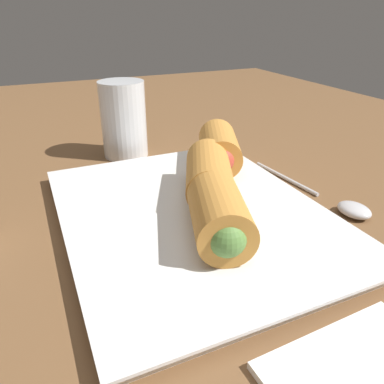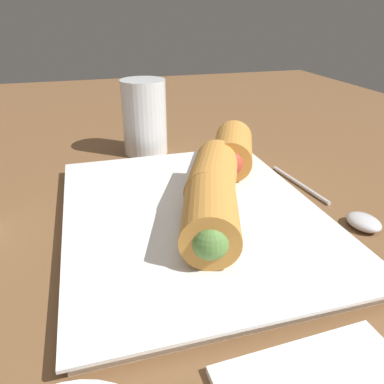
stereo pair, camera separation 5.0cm
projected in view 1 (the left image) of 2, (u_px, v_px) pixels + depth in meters
table_surface at (165, 220)px, 42.85cm from camera, size 180.00×140.00×2.00cm
serving_plate at (192, 215)px, 40.42cm from camera, size 33.80×26.58×1.50cm
roll_front_left at (209, 176)px, 41.51cm from camera, size 11.12×8.73×5.15cm
roll_front_right at (220, 215)px, 33.76cm from camera, size 11.13×8.00×5.15cm
roll_back_left at (219, 149)px, 49.41cm from camera, size 11.11×8.67×5.15cm
spoon at (342, 204)px, 42.95cm from camera, size 18.98×3.61×1.36cm
drinking_glass at (124, 120)px, 56.42cm from camera, size 6.77×6.77×11.33cm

